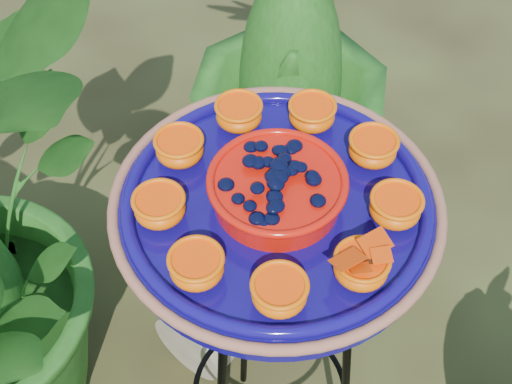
% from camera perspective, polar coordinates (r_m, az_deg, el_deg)
% --- Properties ---
extents(tripod_stand, '(0.40, 0.40, 0.91)m').
position_cam_1_polar(tripod_stand, '(1.35, 1.28, -11.49)').
color(tripod_stand, black).
rests_on(tripod_stand, ground).
extents(feeder_dish, '(0.56, 0.56, 0.11)m').
position_cam_1_polar(feeder_dish, '(1.02, 1.67, -0.79)').
color(feeder_dish, '#0F0862').
rests_on(feeder_dish, tripod_stand).
extents(driftwood_log, '(0.66, 0.39, 0.21)m').
position_cam_1_polar(driftwood_log, '(1.97, 0.48, -6.15)').
color(driftwood_log, tan).
rests_on(driftwood_log, ground).
extents(shrub_back_right, '(0.78, 0.78, 1.02)m').
position_cam_1_polar(shrub_back_right, '(1.95, 2.86, 10.99)').
color(shrub_back_right, '#1B4B14').
rests_on(shrub_back_right, ground).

